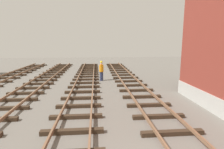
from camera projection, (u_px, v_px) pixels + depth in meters
The scene contains 1 object.
track_worker_foreground at pixel (101, 71), 16.90m from camera, with size 0.40×0.40×1.87m.
Camera 1 is at (-1.62, -3.13, 3.60)m, focal length 28.90 mm.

